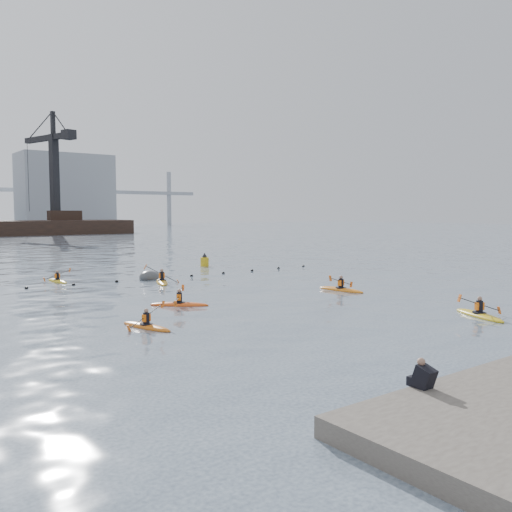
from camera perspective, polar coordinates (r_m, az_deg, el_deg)
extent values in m
plane|color=#3C4858|center=(22.50, 13.44, -8.20)|extent=(400.00, 400.00, 0.00)
cube|color=black|center=(14.66, 17.28, -12.11)|extent=(0.38, 0.60, 0.67)
cube|color=black|center=(14.82, 16.56, -12.54)|extent=(0.34, 0.40, 0.24)
sphere|color=#8C6651|center=(14.61, 16.99, -10.61)|extent=(0.21, 0.21, 0.21)
sphere|color=black|center=(38.06, -23.01, -3.16)|extent=(0.24, 0.24, 0.24)
sphere|color=black|center=(38.75, -18.65, -2.90)|extent=(0.24, 0.24, 0.24)
sphere|color=black|center=(39.62, -14.45, -2.64)|extent=(0.24, 0.24, 0.24)
sphere|color=black|center=(40.73, -10.48, -2.37)|extent=(0.24, 0.24, 0.24)
sphere|color=black|center=(42.12, -6.80, -2.10)|extent=(0.24, 0.24, 0.24)
sphere|color=black|center=(43.76, -3.46, -1.82)|extent=(0.24, 0.24, 0.24)
sphere|color=black|center=(45.60, -0.42, -1.55)|extent=(0.24, 0.24, 0.24)
sphere|color=black|center=(47.56, 2.37, -1.30)|extent=(0.24, 0.24, 0.24)
sphere|color=black|center=(49.56, 5.00, -1.07)|extent=(0.24, 0.24, 0.24)
cube|color=black|center=(129.93, -19.49, 4.05)|extent=(7.00, 3.00, 2.20)
cube|color=black|center=(129.57, -20.45, 7.74)|extent=(1.96, 1.96, 19.00)
cube|color=black|center=(132.56, -21.14, 11.51)|extent=(5.56, 16.73, 1.20)
cube|color=black|center=(125.41, -19.11, 11.98)|extent=(2.80, 3.08, 2.00)
cube|color=black|center=(130.83, -20.60, 12.99)|extent=(0.98, 0.98, 5.00)
cube|color=gray|center=(172.09, -19.42, 6.40)|extent=(26.00, 14.00, 22.00)
cube|color=gray|center=(197.65, -15.62, 6.52)|extent=(70.00, 2.00, 1.20)
cylinder|color=gray|center=(189.92, -22.68, 5.81)|extent=(1.60, 1.60, 20.00)
cylinder|color=gray|center=(208.00, -9.14, 5.98)|extent=(1.60, 1.60, 20.00)
ellipsoid|color=#C65F12|center=(23.88, -11.46, -7.33)|extent=(1.34, 3.03, 0.30)
cylinder|color=black|center=(23.85, -11.46, -7.04)|extent=(0.68, 0.68, 0.06)
cylinder|color=black|center=(23.80, -11.47, -6.43)|extent=(0.28, 0.28, 0.48)
cube|color=orange|center=(23.80, -11.47, -6.38)|extent=(0.38, 0.28, 0.32)
sphere|color=#8C6651|center=(23.74, -11.49, -5.66)|extent=(0.20, 0.20, 0.20)
cylinder|color=black|center=(23.79, -11.48, -6.21)|extent=(1.84, 0.52, 0.84)
cube|color=#D85914|center=(23.27, -13.25, -7.42)|extent=(0.20, 0.17, 0.31)
cube|color=#D85914|center=(24.33, -9.79, -5.05)|extent=(0.20, 0.17, 0.31)
ellipsoid|color=gold|center=(27.96, 22.44, -5.82)|extent=(1.97, 3.43, 0.34)
cylinder|color=black|center=(27.93, 22.45, -5.54)|extent=(0.84, 0.84, 0.06)
cylinder|color=black|center=(27.88, 22.46, -4.93)|extent=(0.32, 0.32, 0.56)
cube|color=orange|center=(27.88, 22.47, -4.89)|extent=(0.45, 0.37, 0.36)
sphere|color=#8C6651|center=(27.82, 22.49, -4.17)|extent=(0.23, 0.23, 0.23)
cylinder|color=black|center=(27.86, 22.47, -4.72)|extent=(2.10, 0.91, 0.77)
cube|color=#D85914|center=(27.18, 20.63, -4.17)|extent=(0.21, 0.20, 0.36)
cube|color=#D85914|center=(28.58, 24.22, -5.23)|extent=(0.21, 0.20, 0.36)
ellipsoid|color=#E25015|center=(29.11, -8.07, -5.12)|extent=(2.82, 2.52, 0.32)
cylinder|color=black|center=(29.09, -8.08, -4.87)|extent=(0.83, 0.83, 0.06)
cylinder|color=black|center=(29.05, -8.08, -4.33)|extent=(0.30, 0.30, 0.51)
cube|color=orange|center=(29.05, -8.08, -4.29)|extent=(0.40, 0.41, 0.34)
sphere|color=#8C6651|center=(29.00, -8.09, -3.65)|extent=(0.21, 0.21, 0.21)
cylinder|color=black|center=(29.03, -8.08, -4.14)|extent=(1.38, 1.62, 0.62)
cube|color=#D85914|center=(28.10, -8.49, -5.00)|extent=(0.20, 0.20, 0.34)
cube|color=#D85914|center=(29.97, -7.71, -3.33)|extent=(0.20, 0.20, 0.34)
ellipsoid|color=#C98E17|center=(38.52, -9.87, -2.74)|extent=(2.00, 3.55, 0.35)
cylinder|color=black|center=(38.50, -9.88, -2.53)|extent=(0.87, 0.87, 0.07)
cylinder|color=black|center=(38.47, -9.88, -2.07)|extent=(0.33, 0.33, 0.58)
cube|color=orange|center=(38.46, -9.88, -2.04)|extent=(0.46, 0.38, 0.38)
sphere|color=#8C6651|center=(38.42, -9.89, -1.50)|extent=(0.23, 0.23, 0.23)
cylinder|color=black|center=(38.45, -9.88, -1.91)|extent=(2.00, 0.85, 1.23)
cube|color=#D85914|center=(38.32, -11.58, -1.12)|extent=(0.27, 0.23, 0.36)
cube|color=#D85914|center=(38.63, -8.20, -2.68)|extent=(0.27, 0.23, 0.36)
ellipsoid|color=orange|center=(34.67, 8.92, -3.55)|extent=(1.10, 3.46, 0.34)
cylinder|color=black|center=(34.65, 8.93, -3.32)|extent=(0.71, 0.71, 0.06)
cylinder|color=black|center=(34.61, 8.93, -2.84)|extent=(0.32, 0.32, 0.55)
cube|color=orange|center=(34.61, 8.93, -2.80)|extent=(0.41, 0.28, 0.36)
sphere|color=#8C6651|center=(34.57, 8.94, -2.22)|extent=(0.22, 0.22, 0.22)
cylinder|color=black|center=(34.60, 8.94, -2.66)|extent=(2.25, 0.32, 0.68)
cube|color=#D85914|center=(35.50, 9.99, -2.97)|extent=(0.17, 0.17, 0.36)
cube|color=#D85914|center=(33.71, 7.83, -2.33)|extent=(0.17, 0.17, 0.36)
ellipsoid|color=yellow|center=(41.11, -20.18, -2.51)|extent=(0.88, 2.96, 0.29)
cylinder|color=black|center=(41.10, -20.18, -2.34)|extent=(0.60, 0.60, 0.05)
cylinder|color=black|center=(41.07, -20.19, -1.99)|extent=(0.27, 0.27, 0.47)
cube|color=orange|center=(41.06, -20.19, -1.97)|extent=(0.35, 0.23, 0.31)
sphere|color=#8C6651|center=(41.03, -20.20, -1.55)|extent=(0.19, 0.19, 0.19)
cylinder|color=black|center=(41.06, -20.19, -1.87)|extent=(1.92, 0.23, 0.60)
cube|color=#D85914|center=(40.74, -21.39, -2.32)|extent=(0.14, 0.14, 0.31)
cube|color=#D85914|center=(41.39, -19.02, -1.42)|extent=(0.14, 0.14, 0.31)
ellipsoid|color=#434648|center=(41.17, -11.01, -2.35)|extent=(2.94, 2.65, 1.67)
cylinder|color=gold|center=(49.92, -5.43, -0.69)|extent=(0.76, 0.76, 0.98)
cone|color=black|center=(49.86, -5.44, 0.12)|extent=(0.48, 0.48, 0.38)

